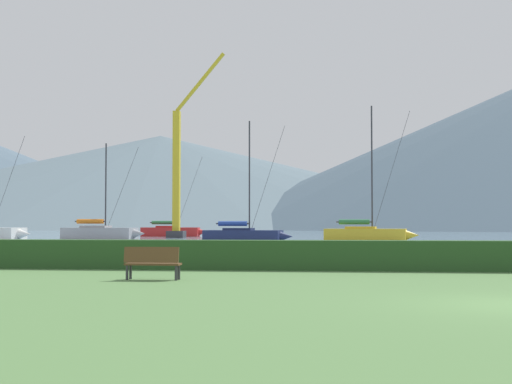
{
  "coord_description": "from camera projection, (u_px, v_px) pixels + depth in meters",
  "views": [
    {
      "loc": [
        -3.61,
        -15.51,
        1.6
      ],
      "look_at": [
        -12.2,
        57.22,
        4.71
      ],
      "focal_mm": 53.06,
      "sensor_mm": 36.0,
      "label": 1
    }
  ],
  "objects": [
    {
      "name": "sailboat_slip_4",
      "position": [
        101.0,
        232.0,
        79.49
      ],
      "size": [
        9.11,
        3.53,
        10.12
      ],
      "rotation": [
        0.0,
        0.0,
        -0.12
      ],
      "color": "#9E9EA3",
      "rests_on": "harbor_water"
    },
    {
      "name": "sailboat_slip_6",
      "position": [
        171.0,
        231.0,
        97.7
      ],
      "size": [
        8.62,
        2.92,
        10.82
      ],
      "rotation": [
        0.0,
        0.0,
        0.05
      ],
      "color": "red",
      "rests_on": "harbor_water"
    },
    {
      "name": "dock_crane",
      "position": [
        178.0,
        178.0,
        88.89
      ],
      "size": [
        6.74,
        2.0,
        21.79
      ],
      "color": "#333338",
      "rests_on": "ground_plane"
    },
    {
      "name": "harbor_water",
      "position": [
        363.0,
        232.0,
        150.82
      ],
      "size": [
        320.0,
        246.0,
        0.0
      ],
      "primitive_type": "cube",
      "color": "slate",
      "rests_on": "ground_plane"
    },
    {
      "name": "distant_hill_east_ridge",
      "position": [
        160.0,
        181.0,
        363.69
      ],
      "size": [
        351.84,
        351.84,
        44.19
      ],
      "primitive_type": "cone",
      "color": "slate",
      "rests_on": "ground_plane"
    },
    {
      "name": "park_bench_near_path",
      "position": [
        152.0,
        261.0,
        21.68
      ],
      "size": [
        1.61,
        0.51,
        0.95
      ],
      "rotation": [
        0.0,
        0.0,
        -0.02
      ],
      "color": "brown",
      "rests_on": "ground_plane"
    },
    {
      "name": "sailboat_slip_3",
      "position": [
        244.0,
        235.0,
        66.03
      ],
      "size": [
        7.95,
        3.17,
        10.65
      ],
      "rotation": [
        0.0,
        0.0,
        -0.13
      ],
      "color": "navy",
      "rests_on": "harbor_water"
    },
    {
      "name": "sailboat_slip_0",
      "position": [
        367.0,
        233.0,
        69.8
      ],
      "size": [
        8.72,
        3.51,
        12.58
      ],
      "rotation": [
        0.0,
        0.0,
        -0.13
      ],
      "color": "gold",
      "rests_on": "harbor_water"
    },
    {
      "name": "hedge_line",
      "position": [
        452.0,
        256.0,
        25.83
      ],
      "size": [
        80.0,
        1.2,
        1.04
      ],
      "primitive_type": "cube",
      "color": "#284C23",
      "rests_on": "ground_plane"
    }
  ]
}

